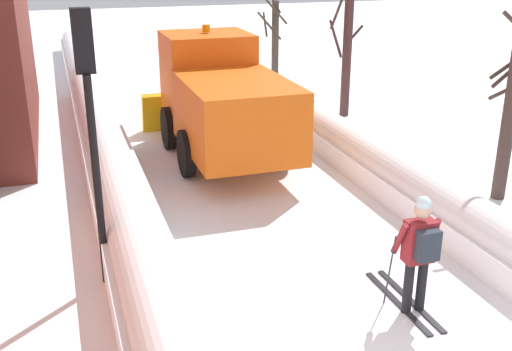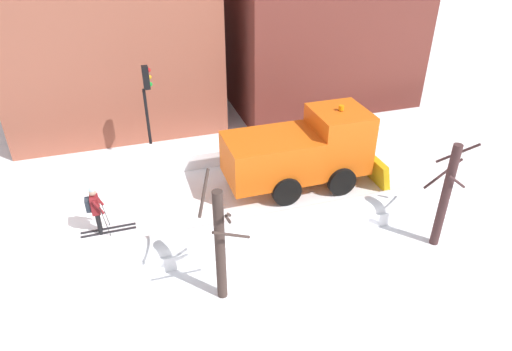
% 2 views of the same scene
% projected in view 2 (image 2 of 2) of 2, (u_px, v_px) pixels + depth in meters
% --- Properties ---
extents(ground_plane, '(80.00, 80.00, 0.00)m').
position_uv_depth(ground_plane, '(322.00, 180.00, 18.33)').
color(ground_plane, white).
extents(snowbank_left, '(1.10, 36.00, 1.14)m').
position_uv_depth(snowbank_left, '(295.00, 138.00, 20.39)').
color(snowbank_left, white).
rests_on(snowbank_left, ground).
extents(snowbank_right, '(1.10, 36.00, 0.95)m').
position_uv_depth(snowbank_right, '(357.00, 212.00, 15.79)').
color(snowbank_right, white).
rests_on(snowbank_right, ground).
extents(building_brick_mid, '(8.11, 9.03, 8.35)m').
position_uv_depth(building_brick_mid, '(313.00, 20.00, 23.84)').
color(building_brick_mid, brown).
rests_on(building_brick_mid, ground).
extents(plow_truck, '(3.20, 5.98, 3.12)m').
position_uv_depth(plow_truck, '(304.00, 150.00, 17.34)').
color(plow_truck, orange).
rests_on(plow_truck, ground).
extents(skier, '(0.62, 1.80, 1.81)m').
position_uv_depth(skier, '(95.00, 208.00, 14.94)').
color(skier, black).
rests_on(skier, ground).
extents(traffic_light_pole, '(0.28, 0.42, 4.20)m').
position_uv_depth(traffic_light_pole, '(147.00, 97.00, 17.94)').
color(traffic_light_pole, black).
rests_on(traffic_light_pole, ground).
extents(bare_tree_near, '(1.26, 1.37, 3.89)m').
position_uv_depth(bare_tree_near, '(220.00, 244.00, 12.05)').
color(bare_tree_near, '#42322C').
rests_on(bare_tree_near, ground).
extents(bare_tree_mid, '(0.98, 1.22, 3.60)m').
position_uv_depth(bare_tree_mid, '(446.00, 195.00, 14.04)').
color(bare_tree_mid, '#442A2A').
rests_on(bare_tree_mid, ground).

